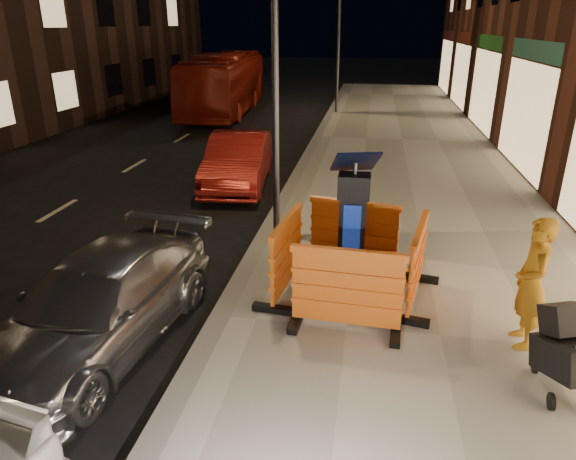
% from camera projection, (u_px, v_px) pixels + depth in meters
% --- Properties ---
extents(ground_plane, '(120.00, 120.00, 0.00)m').
position_uv_depth(ground_plane, '(221.00, 325.00, 7.24)').
color(ground_plane, black).
rests_on(ground_plane, ground).
extents(sidewalk, '(6.00, 60.00, 0.15)m').
position_uv_depth(sidewalk, '(440.00, 340.00, 6.76)').
color(sidewalk, '#9A978C').
rests_on(sidewalk, ground).
extents(kerb, '(0.30, 60.00, 0.15)m').
position_uv_depth(kerb, '(220.00, 320.00, 7.21)').
color(kerb, slate).
rests_on(kerb, ground).
extents(parking_kiosk, '(0.76, 0.76, 2.10)m').
position_uv_depth(parking_kiosk, '(352.00, 230.00, 7.34)').
color(parking_kiosk, black).
rests_on(parking_kiosk, sidewalk).
extents(barrier_front, '(1.54, 0.72, 1.17)m').
position_uv_depth(barrier_front, '(347.00, 291.00, 6.64)').
color(barrier_front, orange).
rests_on(barrier_front, sidewalk).
extents(barrier_back, '(1.60, 0.92, 1.17)m').
position_uv_depth(barrier_back, '(353.00, 235.00, 8.38)').
color(barrier_back, orange).
rests_on(barrier_back, sidewalk).
extents(barrier_kerbside, '(0.79, 1.57, 1.17)m').
position_uv_depth(barrier_kerbside, '(287.00, 255.00, 7.66)').
color(barrier_kerbside, orange).
rests_on(barrier_kerbside, sidewalk).
extents(barrier_bldgside, '(0.89, 1.59, 1.17)m').
position_uv_depth(barrier_bldgside, '(417.00, 264.00, 7.37)').
color(barrier_bldgside, orange).
rests_on(barrier_bldgside, sidewalk).
extents(car_silver, '(2.15, 4.26, 1.18)m').
position_uv_depth(car_silver, '(105.00, 343.00, 6.84)').
color(car_silver, '#A5A5AA').
rests_on(car_silver, ground).
extents(car_red, '(1.85, 4.18, 1.33)m').
position_uv_depth(car_red, '(239.00, 185.00, 13.44)').
color(car_red, maroon).
rests_on(car_red, ground).
extents(bus_doubledecker, '(2.94, 9.78, 2.69)m').
position_uv_depth(bus_doubledecker, '(227.00, 113.00, 24.31)').
color(bus_doubledecker, maroon).
rests_on(bus_doubledecker, ground).
extents(man, '(0.41, 0.63, 1.71)m').
position_uv_depth(man, '(531.00, 283.00, 6.26)').
color(man, '#9B6011').
rests_on(man, sidewalk).
extents(stroller, '(0.73, 0.90, 0.97)m').
position_uv_depth(stroller, '(567.00, 354.00, 5.55)').
color(stroller, black).
rests_on(stroller, sidewalk).
extents(street_lamp_mid, '(0.12, 0.12, 6.00)m').
position_uv_depth(street_lamp_mid, '(275.00, 74.00, 8.76)').
color(street_lamp_mid, '#3F3F44').
rests_on(street_lamp_mid, sidewalk).
extents(street_lamp_far, '(0.12, 0.12, 6.00)m').
position_uv_depth(street_lamp_far, '(338.00, 43.00, 22.48)').
color(street_lamp_far, '#3F3F44').
rests_on(street_lamp_far, sidewalk).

